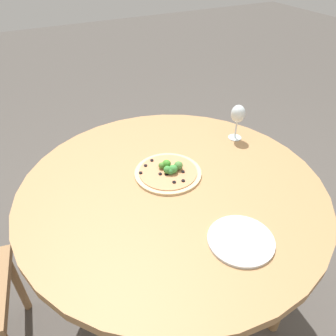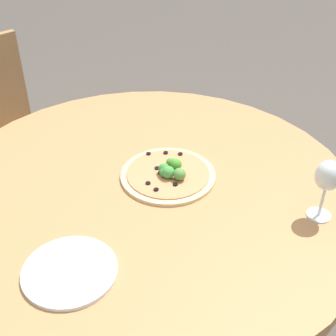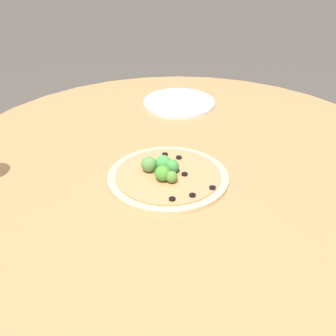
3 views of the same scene
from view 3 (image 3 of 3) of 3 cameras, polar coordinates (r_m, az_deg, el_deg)
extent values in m
cylinder|color=#A87A4C|center=(1.11, 1.77, -0.28)|extent=(1.18, 1.18, 0.04)
cylinder|color=#A87A4C|center=(1.70, -8.65, -3.62)|extent=(0.05, 0.05, 0.72)
cylinder|color=#A87A4C|center=(1.63, 16.56, -6.31)|extent=(0.05, 0.05, 0.72)
cylinder|color=#DBBC89|center=(1.04, 0.00, -1.18)|extent=(0.27, 0.27, 0.01)
cylinder|color=tan|center=(1.04, 0.00, -0.85)|extent=(0.23, 0.23, 0.00)
sphere|color=#47912E|center=(1.01, -0.68, -0.66)|extent=(0.03, 0.03, 0.03)
sphere|color=#429643|center=(1.04, -0.60, 0.63)|extent=(0.04, 0.04, 0.04)
sphere|color=#528A41|center=(1.04, -2.34, 0.48)|extent=(0.04, 0.04, 0.04)
sphere|color=#3F8D3C|center=(1.03, 0.49, 0.21)|extent=(0.03, 0.03, 0.03)
sphere|color=#518734|center=(1.00, 0.43, -1.09)|extent=(0.03, 0.03, 0.03)
sphere|color=#3C883F|center=(1.05, 0.16, 0.44)|extent=(0.03, 0.03, 0.03)
cylinder|color=black|center=(1.03, 0.12, -0.71)|extent=(0.01, 0.01, 0.00)
cylinder|color=black|center=(1.03, 2.04, -0.75)|extent=(0.01, 0.01, 0.00)
cylinder|color=black|center=(1.05, 0.95, -0.26)|extent=(0.01, 0.01, 0.00)
cylinder|color=black|center=(0.95, 0.52, -3.79)|extent=(0.01, 0.01, 0.00)
cylinder|color=black|center=(0.99, 5.45, -2.41)|extent=(0.01, 0.01, 0.00)
cylinder|color=black|center=(1.07, -2.33, 0.52)|extent=(0.01, 0.01, 0.00)
cylinder|color=black|center=(1.11, -0.38, 1.67)|extent=(0.01, 0.01, 0.00)
cylinder|color=black|center=(0.97, 3.00, -3.33)|extent=(0.01, 0.01, 0.00)
cylinder|color=black|center=(1.09, 1.30, 1.19)|extent=(0.01, 0.01, 0.00)
cylinder|color=silver|center=(1.41, 1.36, 7.94)|extent=(0.21, 0.21, 0.01)
camera|label=1|loc=(1.83, 25.90, 36.61)|focal=35.00mm
camera|label=2|loc=(1.91, -18.37, 36.92)|focal=50.00mm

